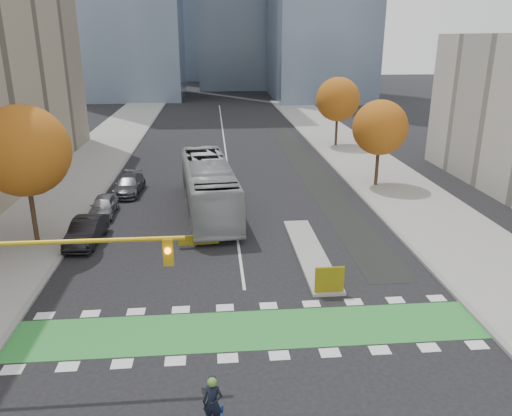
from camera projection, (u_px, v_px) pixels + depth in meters
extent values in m
plane|color=black|center=(253.00, 351.00, 19.63)|extent=(300.00, 300.00, 0.00)
cube|color=gray|center=(52.00, 201.00, 37.34)|extent=(7.00, 120.00, 0.15)
cube|color=gray|center=(402.00, 192.00, 39.57)|extent=(7.00, 120.00, 0.15)
cube|color=gray|center=(99.00, 200.00, 37.63)|extent=(0.30, 120.00, 0.16)
cube|color=gray|center=(359.00, 193.00, 39.28)|extent=(0.30, 120.00, 0.16)
cube|color=#2C8734|center=(250.00, 330.00, 21.04)|extent=(20.00, 3.00, 0.01)
cube|color=silver|center=(225.00, 145.00, 57.32)|extent=(0.15, 70.00, 0.01)
cube|color=black|center=(305.00, 164.00, 48.52)|extent=(2.50, 50.00, 0.01)
cube|color=gray|center=(310.00, 252.00, 28.42)|extent=(1.60, 10.00, 0.16)
cube|color=yellow|center=(329.00, 280.00, 23.66)|extent=(1.40, 0.12, 1.30)
cylinder|color=#332114|center=(31.00, 201.00, 29.10)|extent=(0.28, 0.28, 5.25)
sphere|color=#974E12|center=(24.00, 151.00, 28.13)|extent=(5.20, 5.20, 5.20)
cylinder|color=#332114|center=(377.00, 159.00, 40.61)|extent=(0.28, 0.28, 4.55)
sphere|color=#974E12|center=(380.00, 128.00, 39.77)|extent=(4.40, 4.40, 4.40)
cylinder|color=#332114|center=(337.00, 125.00, 55.68)|extent=(0.28, 0.28, 4.90)
sphere|color=#974E12|center=(338.00, 99.00, 54.77)|extent=(4.80, 4.80, 4.80)
cylinder|color=#BF9914|center=(64.00, 242.00, 16.97)|extent=(8.20, 0.16, 0.16)
cube|color=#BF9914|center=(168.00, 252.00, 17.42)|extent=(0.35, 0.28, 1.00)
sphere|color=orange|center=(168.00, 251.00, 17.22)|extent=(0.22, 0.22, 0.22)
imported|color=black|center=(213.00, 402.00, 14.88)|extent=(0.73, 0.59, 1.73)
sphere|color=#597F2D|center=(212.00, 382.00, 14.65)|extent=(0.29, 0.29, 0.29)
imported|color=#A0A5A7|center=(209.00, 187.00, 34.77)|extent=(4.34, 13.41, 3.67)
imported|color=gray|center=(103.00, 206.00, 34.43)|extent=(1.65, 3.99, 1.35)
imported|color=black|center=(86.00, 231.00, 29.70)|extent=(1.87, 4.66, 1.50)
imported|color=#47474C|center=(129.00, 185.00, 39.22)|extent=(2.24, 4.91, 1.39)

